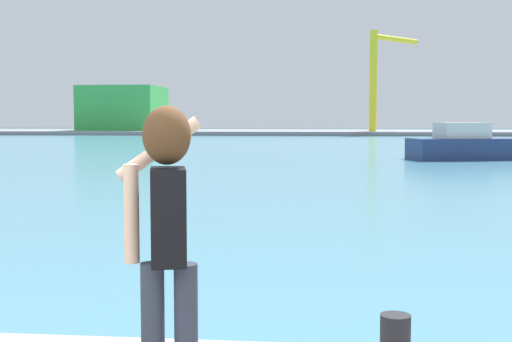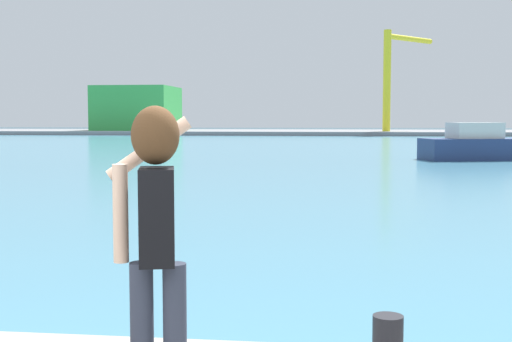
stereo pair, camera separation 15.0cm
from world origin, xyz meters
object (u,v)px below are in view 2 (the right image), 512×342
(port_crane, at_px, (393,70))
(harbor_bollard, at_px, (388,340))
(person_photographer, at_px, (155,222))
(warehouse_left, at_px, (137,108))
(boat_moored, at_px, (488,146))

(port_crane, bearing_deg, harbor_bollard, -94.41)
(person_photographer, relative_size, harbor_bollard, 5.19)
(harbor_bollard, height_order, warehouse_left, warehouse_left)
(person_photographer, bearing_deg, harbor_bollard, -75.93)
(harbor_bollard, bearing_deg, boat_moored, 76.95)
(person_photographer, height_order, harbor_bollard, person_photographer)
(warehouse_left, distance_m, port_crane, 36.52)
(harbor_bollard, xyz_separation_m, warehouse_left, (-29.29, 90.29, 2.97))
(boat_moored, bearing_deg, harbor_bollard, -117.67)
(boat_moored, relative_size, port_crane, 0.57)
(warehouse_left, relative_size, port_crane, 0.82)
(person_photographer, height_order, port_crane, port_crane)
(person_photographer, relative_size, boat_moored, 0.23)
(harbor_bollard, distance_m, warehouse_left, 94.97)
(harbor_bollard, bearing_deg, port_crane, 85.59)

